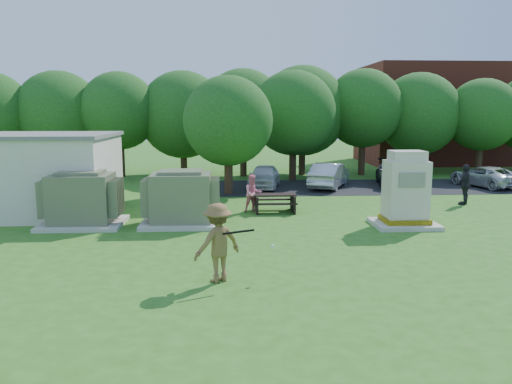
{
  "coord_description": "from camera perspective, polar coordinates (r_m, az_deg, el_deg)",
  "views": [
    {
      "loc": [
        -1.04,
        -14.22,
        4.25
      ],
      "look_at": [
        0.0,
        4.0,
        1.3
      ],
      "focal_mm": 35.0,
      "sensor_mm": 36.0,
      "label": 1
    }
  ],
  "objects": [
    {
      "name": "batter",
      "position": [
        12.59,
        -4.4,
        -5.8
      ],
      "size": [
        1.49,
        1.33,
        2.01
      ],
      "primitive_type": "imported",
      "rotation": [
        0.0,
        0.0,
        3.72
      ],
      "color": "brown",
      "rests_on": "ground"
    },
    {
      "name": "ground",
      "position": [
        14.88,
        0.89,
        -7.42
      ],
      "size": [
        120.0,
        120.0,
        0.0
      ],
      "primitive_type": "plane",
      "color": "#2D6619",
      "rests_on": "ground"
    },
    {
      "name": "person_at_picnic",
      "position": [
        21.22,
        -0.36,
        -0.16
      ],
      "size": [
        0.92,
        0.8,
        1.61
      ],
      "primitive_type": "imported",
      "rotation": [
        0.0,
        0.0,
        0.28
      ],
      "color": "pink",
      "rests_on": "ground"
    },
    {
      "name": "parking_strip",
      "position": [
        29.17,
        12.77,
        0.59
      ],
      "size": [
        20.0,
        6.0,
        0.01
      ],
      "primitive_type": "cube",
      "color": "#232326",
      "rests_on": "ground"
    },
    {
      "name": "brick_building",
      "position": [
        45.4,
        21.76,
        8.23
      ],
      "size": [
        15.0,
        8.0,
        8.0
      ],
      "primitive_type": "cube",
      "color": "maroon",
      "rests_on": "ground"
    },
    {
      "name": "transformer_left",
      "position": [
        19.77,
        -19.25,
        -0.88
      ],
      "size": [
        3.0,
        2.4,
        2.07
      ],
      "color": "beige",
      "rests_on": "ground"
    },
    {
      "name": "batting_equipment",
      "position": [
        12.45,
        -1.67,
        -4.83
      ],
      "size": [
        1.39,
        0.53,
        0.53
      ],
      "color": "black",
      "rests_on": "ground"
    },
    {
      "name": "picnic_table",
      "position": [
        21.3,
        2.16,
        -1.01
      ],
      "size": [
        1.81,
        1.35,
        0.77
      ],
      "color": "black",
      "rests_on": "ground"
    },
    {
      "name": "tree_row",
      "position": [
        32.84,
        1.62,
        9.02
      ],
      "size": [
        41.3,
        13.3,
        7.3
      ],
      "color": "#47301E",
      "rests_on": "ground"
    },
    {
      "name": "car_dark",
      "position": [
        29.8,
        15.64,
        2.02
      ],
      "size": [
        3.0,
        5.2,
        1.42
      ],
      "primitive_type": "imported",
      "rotation": [
        0.0,
        0.0,
        -0.22
      ],
      "color": "black",
      "rests_on": "ground"
    },
    {
      "name": "car_silver_b",
      "position": [
        31.33,
        24.65,
        1.63
      ],
      "size": [
        3.13,
        4.59,
        1.17
      ],
      "primitive_type": "imported",
      "rotation": [
        0.0,
        0.0,
        3.45
      ],
      "color": "silver",
      "rests_on": "ground"
    },
    {
      "name": "generator_cabinet",
      "position": [
        19.33,
        16.71,
        -0.17
      ],
      "size": [
        2.32,
        1.9,
        2.83
      ],
      "color": "beige",
      "rests_on": "ground"
    },
    {
      "name": "transformer_right",
      "position": [
        19.08,
        -8.51,
        -0.82
      ],
      "size": [
        3.0,
        2.4,
        2.07
      ],
      "color": "beige",
      "rests_on": "ground"
    },
    {
      "name": "person_walking_right",
      "position": [
        24.83,
        22.8,
        0.79
      ],
      "size": [
        1.06,
        1.13,
        1.87
      ],
      "primitive_type": "imported",
      "rotation": [
        0.0,
        0.0,
        4.0
      ],
      "color": "black",
      "rests_on": "ground"
    },
    {
      "name": "car_silver_a",
      "position": [
        28.34,
        8.35,
        1.9
      ],
      "size": [
        3.11,
        4.5,
        1.4
      ],
      "primitive_type": "imported",
      "rotation": [
        0.0,
        0.0,
        2.72
      ],
      "color": "#BCBCC1",
      "rests_on": "ground"
    },
    {
      "name": "car_white",
      "position": [
        27.98,
        0.94,
        1.8
      ],
      "size": [
        2.23,
        4.06,
        1.31
      ],
      "primitive_type": "imported",
      "rotation": [
        0.0,
        0.0,
        -0.19
      ],
      "color": "silver",
      "rests_on": "ground"
    }
  ]
}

